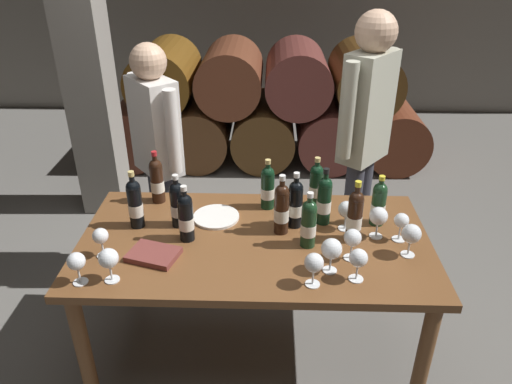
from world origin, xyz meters
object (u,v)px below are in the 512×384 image
Objects in this scene: wine_glass_5 at (378,217)px; taster_seated_left at (157,147)px; wine_bottle_3 at (135,203)px; wine_glass_0 at (401,222)px; wine_bottle_10 at (178,204)px; sommelier_presenting at (365,129)px; wine_glass_7 at (346,210)px; wine_glass_3 at (101,237)px; wine_bottle_5 at (268,187)px; wine_glass_10 at (109,259)px; wine_bottle_1 at (186,217)px; wine_glass_2 at (76,262)px; wine_glass_4 at (353,239)px; wine_bottle_6 at (324,200)px; serving_plate at (216,217)px; wine_bottle_9 at (295,203)px; wine_bottle_8 at (379,203)px; wine_glass_6 at (358,259)px; wine_bottle_0 at (316,185)px; wine_bottle_7 at (355,216)px; wine_glass_9 at (411,234)px; tasting_notebook at (153,254)px; wine_bottle_4 at (282,208)px; wine_glass_8 at (332,249)px; wine_bottle_11 at (309,223)px; wine_bottle_2 at (157,180)px.

taster_seated_left is at bearing 150.53° from wine_glass_5.
wine_glass_5 is at bearing -2.90° from wine_bottle_3.
wine_bottle_10 is at bearing 174.77° from wine_glass_0.
wine_glass_7 is at bearing -105.46° from sommelier_presenting.
wine_bottle_3 is at bearing 69.95° from wine_glass_3.
wine_glass_10 is at bearing -135.86° from wine_bottle_5.
wine_bottle_10 reaches higher than wine_bottle_5.
wine_glass_2 is (-0.41, -0.34, -0.02)m from wine_bottle_1.
wine_glass_4 is at bearing -9.86° from wine_bottle_1.
wine_bottle_3 is 1.04m from wine_glass_7.
wine_bottle_1 is at bearing 49.55° from wine_glass_10.
wine_bottle_6 reaches higher than wine_glass_5.
wine_glass_3 is 0.61× the size of serving_plate.
wine_bottle_9 is 1.90× the size of wine_glass_7.
wine_bottle_8 is at bearing 22.11° from wine_glass_10.
wine_glass_2 is 0.95× the size of wine_glass_10.
wine_glass_2 is at bearing -177.16° from wine_glass_6.
wine_bottle_0 is 0.50m from wine_glass_0.
wine_bottle_1 reaches higher than wine_bottle_5.
wine_glass_0 is at bearing -22.80° from wine_bottle_6.
wine_bottle_1 is at bearing -178.63° from wine_bottle_7.
wine_glass_9 is at bearing -32.60° from wine_bottle_5.
wine_bottle_9 reaches higher than wine_bottle_1.
wine_glass_9 reaches higher than wine_glass_10.
tasting_notebook is at bearing -177.45° from wine_glass_9.
wine_bottle_10 reaches higher than wine_glass_4.
sommelier_presenting is at bearing 53.81° from wine_bottle_4.
serving_plate is (0.39, 0.52, -0.11)m from wine_glass_10.
wine_glass_8 is at bearing 6.07° from wine_glass_2.
wine_glass_2 is at bearing -140.92° from sommelier_presenting.
wine_glass_6 is 0.96× the size of wine_glass_10.
wine_glass_5 is (0.39, -0.09, -0.01)m from wine_bottle_9.
taster_seated_left is at bearing 111.48° from wine_bottle_1.
wine_bottle_1 is 0.78m from wine_glass_4.
wine_glass_6 is at bearing -90.24° from wine_glass_7.
wine_glass_4 is (-0.17, -0.31, -0.01)m from wine_bottle_8.
wine_glass_2 is 0.13m from wine_glass_10.
wine_bottle_10 reaches higher than tasting_notebook.
wine_glass_3 is 0.90× the size of wine_glass_9.
wine_glass_9 is at bearing 9.64° from wine_glass_10.
wine_bottle_3 is 1.21m from wine_bottle_8.
wine_glass_5 is 0.38m from wine_glass_8.
wine_bottle_11 is at bearing 18.74° from wine_glass_10.
wine_bottle_2 is at bearing 146.70° from wine_glass_6.
wine_bottle_2 reaches higher than serving_plate.
wine_bottle_5 is 1.73× the size of wine_glass_9.
wine_glass_8 is 1.04m from sommelier_presenting.
wine_bottle_10 reaches higher than wine_glass_7.
taster_seated_left reaches higher than wine_bottle_5.
sommelier_presenting is (0.29, 0.99, 0.17)m from wine_glass_8.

